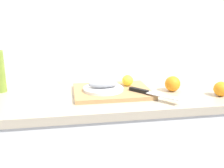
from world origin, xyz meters
TOP-DOWN VIEW (x-y plane):
  - back_wall at (0.00, 0.33)m, footprint 3.20×0.05m
  - kitchen_counter at (0.00, 0.00)m, footprint 2.00×0.60m
  - cutting_board at (0.18, -0.01)m, footprint 0.40×0.32m
  - white_plate at (0.14, -0.02)m, footprint 0.21×0.21m
  - fish_fillet at (0.14, -0.02)m, footprint 0.16×0.07m
  - chef_knife at (0.35, -0.12)m, footprint 0.21×0.24m
  - lemon_0 at (0.28, 0.04)m, footprint 0.06×0.06m
  - orange_0 at (0.52, -0.04)m, footprint 0.08×0.08m
  - orange_1 at (0.73, -0.16)m, footprint 0.08×0.08m

SIDE VIEW (x-z plane):
  - kitchen_counter at x=0.00m, z-range 0.00..0.90m
  - cutting_board at x=0.18m, z-range 0.90..0.92m
  - white_plate at x=0.14m, z-range 0.92..0.93m
  - chef_knife at x=0.35m, z-range 0.92..0.94m
  - orange_1 at x=0.73m, z-range 0.90..0.98m
  - orange_0 at x=0.52m, z-range 0.90..0.98m
  - lemon_0 at x=0.28m, z-range 0.92..0.98m
  - fish_fillet at x=0.14m, z-range 0.94..0.97m
  - back_wall at x=0.00m, z-range 0.00..2.50m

